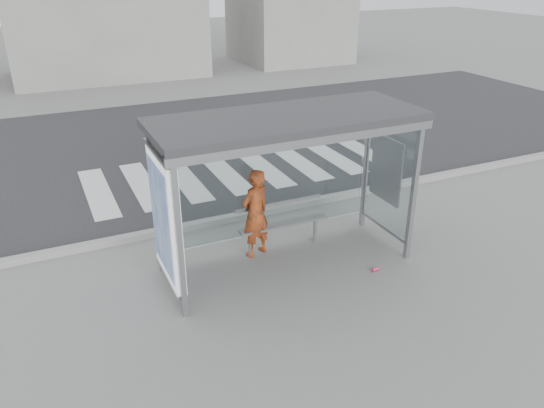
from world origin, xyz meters
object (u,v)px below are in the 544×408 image
(bus_shelter, at_px, (265,157))
(bench, at_px, (283,223))
(soda_can, at_px, (375,269))
(person, at_px, (255,213))

(bus_shelter, bearing_deg, bench, 39.11)
(bus_shelter, relative_size, soda_can, 34.70)
(bus_shelter, distance_m, bench, 1.63)
(bench, relative_size, soda_can, 13.55)
(bench, bearing_deg, person, 177.48)
(bench, bearing_deg, soda_can, -51.33)
(bus_shelter, relative_size, person, 2.65)
(person, height_order, bench, person)
(bench, height_order, soda_can, bench)
(bus_shelter, bearing_deg, person, 86.94)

